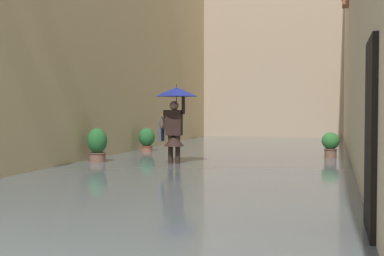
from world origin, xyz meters
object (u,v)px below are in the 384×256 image
at_px(potted_plant_mid_right, 147,140).
at_px(potted_plant_near_right, 97,146).
at_px(person_wading, 175,109).
at_px(potted_plant_near_left, 331,145).

bearing_deg(potted_plant_mid_right, potted_plant_near_right, 90.06).
distance_m(person_wading, potted_plant_near_right, 2.20).
xyz_separation_m(person_wading, potted_plant_near_right, (1.99, 0.17, -0.92)).
height_order(potted_plant_near_left, potted_plant_near_right, potted_plant_near_right).
relative_size(potted_plant_mid_right, potted_plant_near_right, 0.88).
xyz_separation_m(person_wading, potted_plant_mid_right, (1.99, -3.29, -0.96)).
relative_size(person_wading, potted_plant_near_right, 2.09).
height_order(person_wading, potted_plant_near_left, person_wading).
distance_m(potted_plant_near_left, potted_plant_mid_right, 5.67).
relative_size(person_wading, potted_plant_near_left, 2.48).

